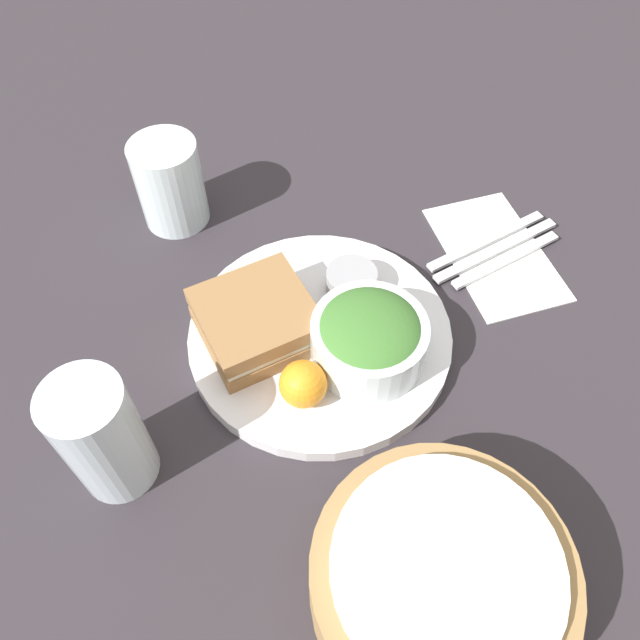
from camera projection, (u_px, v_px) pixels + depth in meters
ground_plane at (320, 340)px, 0.68m from camera, size 4.00×4.00×0.00m
plate at (320, 336)px, 0.68m from camera, size 0.28×0.28×0.02m
sandwich at (257, 321)px, 0.65m from camera, size 0.13×0.13×0.05m
salad_bowl at (369, 337)px, 0.62m from camera, size 0.12×0.12×0.07m
dressing_cup at (351, 282)px, 0.69m from camera, size 0.06×0.06×0.03m
orange_wedge at (303, 384)px, 0.60m from camera, size 0.05×0.05×0.05m
drink_glass at (102, 436)px, 0.54m from camera, size 0.07×0.07×0.14m
bread_basket at (439, 580)px, 0.50m from camera, size 0.21×0.21×0.09m
napkin at (495, 253)px, 0.76m from camera, size 0.11×0.19×0.00m
fork at (487, 241)px, 0.76m from camera, size 0.17×0.05×0.01m
knife at (496, 250)px, 0.75m from camera, size 0.18×0.06×0.01m
spoon at (506, 260)px, 0.75m from camera, size 0.16×0.05×0.01m
water_glass at (170, 184)px, 0.75m from camera, size 0.08×0.08×0.11m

